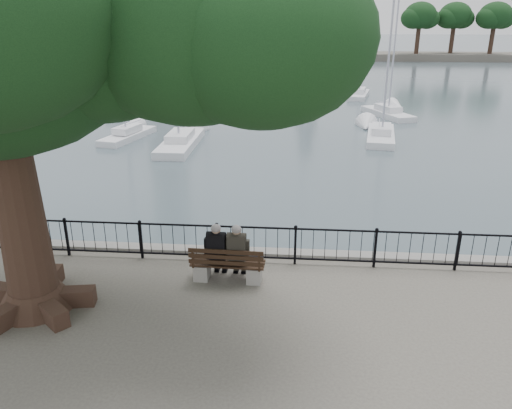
# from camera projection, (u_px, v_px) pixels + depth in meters

# --- Properties ---
(harbor) EXTENTS (260.00, 260.00, 1.20)m
(harbor) POSITION_uv_depth(u_px,v_px,m) (258.00, 270.00, 13.55)
(harbor) COLOR slate
(harbor) RESTS_ON ground
(railing) EXTENTS (22.06, 0.06, 1.00)m
(railing) POSITION_uv_depth(u_px,v_px,m) (256.00, 243.00, 12.71)
(railing) COLOR black
(railing) RESTS_ON ground
(bench) EXTENTS (1.78, 0.59, 0.93)m
(bench) POSITION_uv_depth(u_px,v_px,m) (228.00, 268.00, 11.90)
(bench) COLOR gray
(bench) RESTS_ON ground
(person_left) EXTENTS (0.44, 0.74, 1.48)m
(person_left) POSITION_uv_depth(u_px,v_px,m) (218.00, 253.00, 11.90)
(person_left) COLOR black
(person_left) RESTS_ON ground
(person_right) EXTENTS (0.44, 0.74, 1.48)m
(person_right) POSITION_uv_depth(u_px,v_px,m) (238.00, 254.00, 11.85)
(person_right) COLOR black
(person_right) RESTS_ON ground
(tree) EXTENTS (11.28, 7.88, 9.21)m
(tree) POSITION_uv_depth(u_px,v_px,m) (34.00, 11.00, 8.85)
(tree) COLOR black
(tree) RESTS_ON ground
(lion_monument) EXTENTS (6.32, 6.32, 9.24)m
(lion_monument) POSITION_uv_depth(u_px,v_px,m) (308.00, 59.00, 56.45)
(lion_monument) COLOR slate
(lion_monument) RESTS_ON ground
(sailboat_a) EXTENTS (2.34, 4.88, 9.44)m
(sailboat_a) POSITION_uv_depth(u_px,v_px,m) (128.00, 134.00, 29.98)
(sailboat_a) COLOR white
(sailboat_a) RESTS_ON ground
(sailboat_b) EXTENTS (1.74, 6.10, 12.71)m
(sailboat_b) POSITION_uv_depth(u_px,v_px,m) (180.00, 141.00, 28.17)
(sailboat_b) COLOR white
(sailboat_b) RESTS_ON ground
(sailboat_c) EXTENTS (2.35, 5.70, 10.95)m
(sailboat_c) POSITION_uv_depth(u_px,v_px,m) (381.00, 134.00, 29.91)
(sailboat_c) COLOR white
(sailboat_c) RESTS_ON ground
(sailboat_d) EXTENTS (3.42, 5.47, 8.98)m
(sailboat_d) POSITION_uv_depth(u_px,v_px,m) (388.00, 113.00, 36.72)
(sailboat_d) COLOR white
(sailboat_d) RESTS_ON ground
(sailboat_e) EXTENTS (1.49, 5.31, 12.11)m
(sailboat_e) POSITION_uv_depth(u_px,v_px,m) (127.00, 110.00, 37.17)
(sailboat_e) COLOR white
(sailboat_e) RESTS_ON ground
(sailboat_f) EXTENTS (1.81, 5.51, 11.33)m
(sailboat_f) POSITION_uv_depth(u_px,v_px,m) (306.00, 100.00, 41.92)
(sailboat_f) COLOR white
(sailboat_f) RESTS_ON ground
(sailboat_g) EXTENTS (2.55, 5.51, 10.57)m
(sailboat_g) POSITION_uv_depth(u_px,v_px,m) (359.00, 94.00, 45.37)
(sailboat_g) COLOR white
(sailboat_g) RESTS_ON ground
(sailboat_h) EXTENTS (1.95, 5.63, 13.58)m
(sailboat_h) POSITION_uv_depth(u_px,v_px,m) (205.00, 92.00, 45.84)
(sailboat_h) COLOR white
(sailboat_h) RESTS_ON ground
(far_shore) EXTENTS (30.00, 8.60, 9.18)m
(far_shore) POSITION_uv_depth(u_px,v_px,m) (451.00, 35.00, 81.54)
(far_shore) COLOR #514D45
(far_shore) RESTS_ON ground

